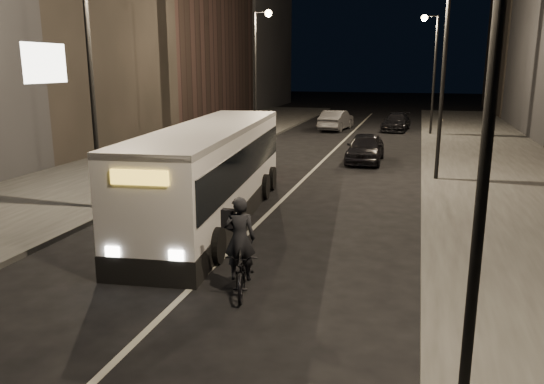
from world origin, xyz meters
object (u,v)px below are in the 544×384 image
Objects in this scene: streetlight_left_near at (96,50)px; streetlight_right_near at (475,28)px; streetlight_right_mid at (438,54)px; streetlight_right_far at (431,58)px; car_far at (396,122)px; streetlight_left_far at (259,58)px; cyclist_on_bicycle at (242,261)px; car_mid at (336,120)px; car_near at (365,148)px; city_bus at (212,169)px.

streetlight_right_near is at bearing -36.88° from streetlight_left_near.
streetlight_right_far is at bearing 90.00° from streetlight_right_mid.
streetlight_right_far is 1.79× the size of car_far.
streetlight_left_far is 12.80m from car_far.
streetlight_right_mid reaches higher than cyclist_on_bicycle.
streetlight_right_far is 26.26m from streetlight_left_near.
streetlight_right_far reaches higher than car_mid.
streetlight_left_near is at bearing -102.58° from car_far.
car_mid is at bearing 81.27° from streetlight_left_near.
streetlight_left_far is 1.79× the size of car_far.
streetlight_right_far and streetlight_left_near have the same top height.
car_far is at bearing 132.92° from streetlight_right_far.
car_near is at bearing 58.18° from streetlight_left_near.
streetlight_left_far is at bearing -150.64° from streetlight_right_far.
streetlight_right_near is 1.00× the size of streetlight_right_far.
city_bus is 2.61× the size of car_near.
streetlight_right_mid is 19.12m from car_far.
car_near is (-3.17, 4.09, -4.61)m from streetlight_right_mid.
streetlight_right_far is 24.97m from city_bus.
streetlight_right_near reaches higher than car_far.
streetlight_right_far is (0.00, 16.00, 0.00)m from streetlight_right_mid.
city_bus is 25.31m from car_mid.
streetlight_right_mid is 1.00× the size of streetlight_left_near.
streetlight_right_far is 1.00× the size of streetlight_left_near.
streetlight_left_near is 3.66× the size of cyclist_on_bicycle.
streetlight_right_mid is 11.00m from city_bus.
city_bus is at bearing -95.07° from car_far.
streetlight_right_far is 13.16m from car_near.
cyclist_on_bicycle is at bearing -98.11° from streetlight_right_far.
streetlight_left_near is 9.45m from cyclist_on_bicycle.
city_bus is 2.45× the size of car_mid.
city_bus is at bearing 96.55° from car_mid.
streetlight_left_far is 9.70m from car_mid.
streetlight_left_far is at bearing 96.07° from city_bus.
streetlight_right_far reaches higher than cyclist_on_bicycle.
streetlight_right_far and streetlight_left_far have the same top height.
streetlight_right_near is at bearing -67.70° from streetlight_left_far.
streetlight_right_mid is 1.00× the size of streetlight_right_far.
car_mid is 4.58m from car_far.
cyclist_on_bicycle is at bearing -88.33° from car_far.
streetlight_right_mid is at bearing 90.00° from streetlight_right_near.
car_near is (-3.17, 20.09, -4.61)m from streetlight_right_near.
cyclist_on_bicycle reaches higher than car_far.
streetlight_right_mid and streetlight_right_far have the same top height.
car_mid is at bearing 80.30° from cyclist_on_bicycle.
cyclist_on_bicycle is (6.53, -23.04, -4.62)m from streetlight_left_far.
streetlight_left_far reaches higher than car_near.
streetlight_right_near is 16.00m from streetlight_right_mid.
car_far is (8.44, 8.40, -4.70)m from streetlight_left_far.
streetlight_right_near is 11.43m from city_bus.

